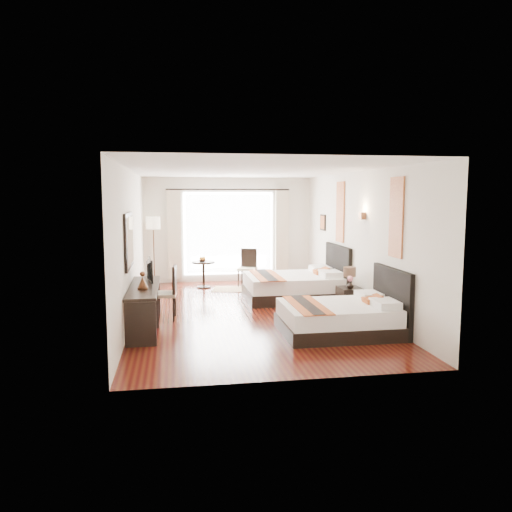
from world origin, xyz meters
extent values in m
cube|color=#3E0C0B|center=(0.00, 0.00, -0.01)|extent=(4.50, 7.50, 0.01)
cube|color=white|center=(0.00, 0.00, 2.79)|extent=(4.50, 7.50, 0.02)
cube|color=silver|center=(2.25, 0.00, 1.40)|extent=(0.01, 7.50, 2.80)
cube|color=silver|center=(-2.25, 0.00, 1.40)|extent=(0.01, 7.50, 2.80)
cube|color=silver|center=(0.00, 3.75, 1.40)|extent=(4.50, 0.01, 2.80)
cube|color=silver|center=(0.00, -3.75, 1.40)|extent=(4.50, 0.01, 2.80)
cube|color=white|center=(0.00, 3.73, 1.30)|extent=(2.40, 0.02, 2.20)
cube|color=white|center=(0.00, 3.67, 1.30)|extent=(2.30, 0.02, 2.10)
cube|color=beige|center=(-1.45, 3.63, 1.28)|extent=(0.35, 0.14, 2.35)
cube|color=beige|center=(1.45, 3.63, 1.28)|extent=(0.35, 0.14, 2.35)
cube|color=maroon|center=(2.23, -1.76, 1.95)|extent=(0.03, 0.50, 1.35)
cube|color=maroon|center=(2.23, 1.10, 1.95)|extent=(0.03, 0.50, 1.35)
cube|color=#4E2E1B|center=(2.19, -0.34, 1.92)|extent=(0.10, 0.14, 0.14)
cube|color=black|center=(-2.22, -0.92, 1.55)|extent=(0.04, 1.25, 0.95)
cube|color=white|center=(-2.19, -0.92, 1.55)|extent=(0.01, 1.12, 0.82)
cube|color=black|center=(1.23, -1.76, 0.11)|extent=(1.87, 1.46, 0.23)
cube|color=white|center=(1.23, -1.76, 0.36)|extent=(1.81, 1.42, 0.27)
cube|color=black|center=(2.20, -1.76, 0.55)|extent=(0.08, 1.46, 1.09)
cube|color=#AA441B|center=(0.70, -1.76, 0.51)|extent=(0.50, 1.52, 0.02)
cube|color=black|center=(1.13, 1.10, 0.13)|extent=(2.06, 1.61, 0.25)
cube|color=white|center=(1.13, 1.10, 0.40)|extent=(2.00, 1.57, 0.30)
cube|color=black|center=(2.20, 1.10, 0.60)|extent=(0.08, 1.61, 1.21)
cube|color=#AA441B|center=(0.55, 1.10, 0.56)|extent=(0.55, 1.67, 0.02)
cube|color=black|center=(1.97, -0.34, 0.25)|extent=(0.42, 0.52, 0.50)
cylinder|color=black|center=(1.99, -0.23, 0.60)|extent=(0.10, 0.10, 0.21)
cylinder|color=#3A281C|center=(1.99, -0.23, 0.80)|extent=(0.25, 0.25, 0.19)
imported|color=black|center=(1.93, -0.45, 0.57)|extent=(0.15, 0.15, 0.14)
cube|color=black|center=(-1.99, -0.92, 0.38)|extent=(0.50, 2.20, 0.76)
imported|color=black|center=(-1.97, -0.37, 0.96)|extent=(0.17, 0.72, 0.41)
cube|color=#B9AF8E|center=(-1.67, -0.27, 0.47)|extent=(0.51, 0.51, 0.06)
cube|color=black|center=(-1.46, -0.29, 0.75)|extent=(0.09, 0.44, 0.52)
cylinder|color=black|center=(-1.98, 3.45, 0.02)|extent=(0.27, 0.27, 0.03)
cylinder|color=#4E2E1B|center=(-1.98, 3.45, 0.78)|extent=(0.03, 0.03, 1.51)
cylinder|color=beige|center=(-1.98, 3.45, 1.62)|extent=(0.36, 0.36, 0.31)
cylinder|color=black|center=(-0.74, 2.86, 0.34)|extent=(0.58, 0.58, 0.67)
imported|color=#412A17|center=(-0.76, 2.84, 0.69)|extent=(0.23, 0.23, 0.05)
cube|color=#B9AF8E|center=(0.39, 2.91, 0.44)|extent=(0.58, 0.58, 0.06)
cube|color=black|center=(0.46, 3.09, 0.71)|extent=(0.40, 0.20, 0.49)
cube|color=tan|center=(0.06, 2.47, 0.01)|extent=(1.31, 1.03, 0.01)
camera|label=1|loc=(-1.46, -9.64, 2.31)|focal=35.00mm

